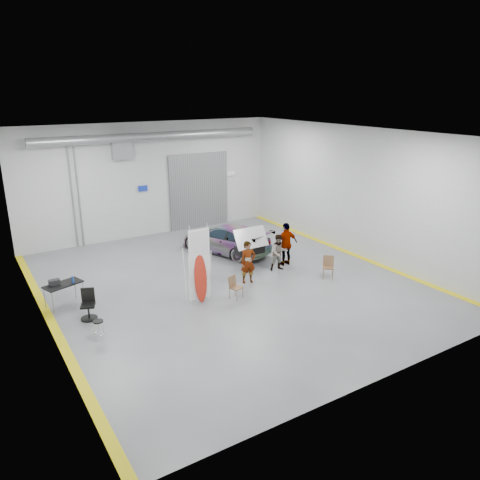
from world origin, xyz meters
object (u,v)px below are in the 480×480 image
work_table (61,284)px  person_b (279,252)px  person_c (286,244)px  office_chair (88,306)px  sedan_car (226,239)px  folding_chair_near (236,292)px  person_a (248,262)px  surfboard_display (200,271)px  shop_stool (99,330)px  folding_chair_far (328,272)px

work_table → person_b: bearing=-8.5°
person_c → office_chair: size_ratio=1.84×
sedan_car → folding_chair_near: 5.37m
person_a → work_table: bearing=177.2°
person_c → person_a: bearing=20.7°
work_table → office_chair: bearing=-71.5°
person_b → person_c: size_ratio=0.83×
surfboard_display → shop_stool: 4.19m
sedan_car → surfboard_display: (-3.60, -4.34, 0.54)m
folding_chair_far → shop_stool: (-9.58, 0.00, 0.03)m
folding_chair_near → folding_chair_far: 4.33m
surfboard_display → folding_chair_near: surfboard_display is taller
person_b → office_chair: 8.33m
person_c → work_table: size_ratio=1.33×
sedan_car → work_table: size_ratio=3.17×
sedan_car → folding_chair_near: size_ratio=5.35×
person_b → shop_stool: bearing=-153.5°
folding_chair_near → work_table: 6.40m
sedan_car → surfboard_display: bearing=29.2°
person_c → folding_chair_near: 4.28m
person_b → person_c: (0.66, 0.37, 0.17)m
sedan_car → folding_chair_near: sedan_car is taller
sedan_car → person_b: 3.39m
person_b → folding_chair_far: size_ratio=1.73×
folding_chair_far → shop_stool: 9.58m
surfboard_display → person_b: bearing=15.6°
folding_chair_far → office_chair: office_chair is taller
surfboard_display → shop_stool: bearing=-166.6°
person_a → person_c: (2.56, 0.82, 0.10)m
person_c → folding_chair_far: 2.37m
surfboard_display → work_table: surfboard_display is taller
folding_chair_far → work_table: work_table is taller
folding_chair_near → folding_chair_far: folding_chair_far is taller
sedan_car → person_c: person_c is taller
work_table → office_chair: 1.67m
surfboard_display → office_chair: size_ratio=2.81×
sedan_car → surfboard_display: 5.66m
person_b → sedan_car: bearing=117.3°
person_c → office_chair: bearing=6.7°
folding_chair_near → work_table: size_ratio=0.59×
person_a → folding_chair_near: (-1.23, -1.06, -0.61)m
person_a → work_table: person_a is taller
sedan_car → person_b: bearing=82.1°
work_table → person_c: bearing=-5.8°
folding_chair_far → sedan_car: bearing=152.0°
person_a → folding_chair_far: 3.44m
surfboard_display → work_table: 5.07m
folding_chair_far → person_c: bearing=144.7°
sedan_car → office_chair: bearing=3.9°
folding_chair_near → shop_stool: size_ratio=1.33×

